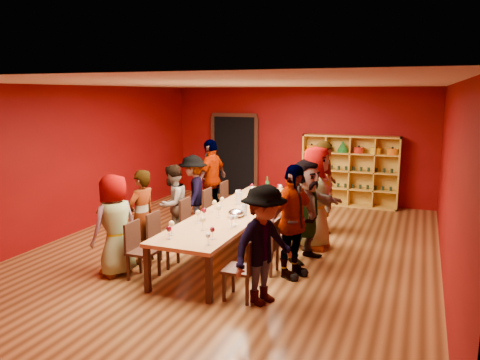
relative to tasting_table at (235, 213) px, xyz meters
name	(u,v)px	position (x,y,z in m)	size (l,w,h in m)	color
room_shell	(235,170)	(0.00, 0.00, 0.80)	(7.10, 9.10, 3.04)	#5C3418
tasting_table	(235,213)	(0.00, 0.00, 0.00)	(1.10, 4.50, 0.75)	tan
doorway	(235,155)	(-1.80, 4.43, 0.42)	(1.40, 0.17, 2.30)	black
shelving_unit	(350,167)	(1.40, 4.32, 0.28)	(2.40, 0.40, 1.80)	gold
chair_person_left_0	(139,247)	(-0.91, -1.75, -0.20)	(0.42, 0.42, 0.89)	black
person_left_0	(115,225)	(-1.33, -1.75, 0.11)	(0.79, 0.43, 1.61)	pink
chair_person_left_1	(159,236)	(-0.91, -1.13, -0.20)	(0.42, 0.42, 0.89)	black
person_left_1	(142,217)	(-1.24, -1.13, 0.10)	(0.58, 0.43, 1.60)	#131735
chair_person_left_2	(190,219)	(-0.91, -0.02, -0.20)	(0.42, 0.42, 0.89)	black
person_left_2	(173,204)	(-1.29, -0.02, 0.06)	(0.74, 0.40, 1.52)	#505055
chair_person_left_3	(212,208)	(-0.91, 0.96, -0.20)	(0.42, 0.42, 0.89)	black
person_left_3	(193,192)	(-1.34, 0.96, 0.09)	(1.02, 0.42, 1.58)	#141839
chair_person_left_4	(229,199)	(-0.91, 1.85, -0.20)	(0.42, 0.42, 0.89)	black
person_left_4	(212,179)	(-1.33, 1.85, 0.22)	(1.07, 0.49, 1.83)	#5C83BF
chair_person_right_0	(245,266)	(0.91, -1.88, -0.20)	(0.42, 0.42, 0.89)	black
person_right_0	(264,245)	(1.17, -1.88, 0.13)	(1.07, 0.44, 1.65)	#4A4A4F
chair_person_right_1	(269,243)	(0.91, -0.83, -0.20)	(0.42, 0.42, 0.89)	black
person_right_1	(292,221)	(1.28, -0.83, 0.19)	(1.04, 0.48, 1.78)	silver
chair_person_right_2	(283,230)	(0.91, -0.02, -0.20)	(0.42, 0.42, 0.89)	black
person_right_2	(305,210)	(1.30, -0.02, 0.18)	(1.63, 0.47, 1.76)	silver
chair_person_right_3	(294,219)	(0.91, 0.70, -0.20)	(0.42, 0.42, 0.89)	black
person_right_3	(315,198)	(1.30, 0.70, 0.25)	(0.92, 0.50, 1.89)	#141B39
chair_person_right_4	(307,207)	(0.91, 1.78, -0.20)	(0.42, 0.42, 0.89)	black
person_right_4	(325,187)	(1.26, 1.78, 0.25)	(0.69, 0.51, 1.89)	silver
wine_glass_0	(256,202)	(0.33, 0.15, 0.21)	(0.09, 0.09, 0.22)	silver
wine_glass_1	(222,200)	(-0.31, 0.11, 0.20)	(0.08, 0.08, 0.20)	silver
wine_glass_2	(279,186)	(0.27, 1.80, 0.19)	(0.08, 0.08, 0.19)	silver
wine_glass_3	(269,197)	(0.38, 0.78, 0.18)	(0.07, 0.07, 0.18)	silver
wine_glass_4	(271,193)	(0.37, 0.94, 0.21)	(0.09, 0.09, 0.22)	silver
wine_glass_5	(219,208)	(-0.09, -0.53, 0.21)	(0.09, 0.09, 0.22)	silver
wine_glass_6	(250,199)	(0.15, 0.38, 0.20)	(0.08, 0.08, 0.20)	silver
wine_glass_7	(237,193)	(-0.30, 0.82, 0.20)	(0.08, 0.08, 0.20)	silver
wine_glass_8	(252,189)	(-0.13, 1.27, 0.20)	(0.08, 0.08, 0.20)	silver
wine_glass_9	(214,203)	(-0.33, -0.19, 0.20)	(0.08, 0.08, 0.21)	silver
wine_glass_10	(171,225)	(-0.34, -1.72, 0.21)	(0.09, 0.09, 0.22)	silver
wine_glass_11	(198,213)	(-0.26, -0.97, 0.21)	(0.09, 0.09, 0.22)	silver
wine_glass_12	(252,186)	(-0.28, 1.63, 0.19)	(0.07, 0.07, 0.19)	silver
wine_glass_13	(280,187)	(0.34, 1.70, 0.19)	(0.08, 0.08, 0.19)	silver
wine_glass_14	(208,236)	(0.37, -1.94, 0.18)	(0.07, 0.07, 0.18)	silver
wine_glass_15	(240,192)	(-0.29, 0.95, 0.19)	(0.08, 0.08, 0.19)	silver
wine_glass_16	(169,229)	(-0.27, -1.90, 0.19)	(0.08, 0.08, 0.20)	silver
wine_glass_17	(252,205)	(0.34, -0.03, 0.20)	(0.08, 0.08, 0.21)	silver
wine_glass_18	(203,220)	(-0.01, -1.32, 0.21)	(0.09, 0.09, 0.22)	silver
wine_glass_19	(212,230)	(0.32, -1.68, 0.19)	(0.07, 0.07, 0.19)	silver
wine_glass_20	(204,211)	(-0.26, -0.75, 0.20)	(0.08, 0.08, 0.20)	silver
wine_glass_21	(232,218)	(0.35, -1.01, 0.20)	(0.08, 0.08, 0.21)	silver
wine_glass_22	(236,217)	(0.38, -0.91, 0.19)	(0.08, 0.08, 0.19)	silver
spittoon_bowl	(236,213)	(0.17, -0.40, 0.12)	(0.28, 0.28, 0.15)	silver
carafe_a	(239,198)	(-0.13, 0.49, 0.17)	(0.13, 0.13, 0.27)	silver
carafe_b	(245,210)	(0.28, -0.26, 0.15)	(0.12, 0.12, 0.23)	silver
wine_bottle	(267,186)	(0.04, 1.71, 0.18)	(0.11, 0.11, 0.35)	#14391B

